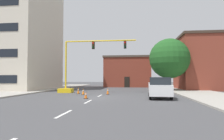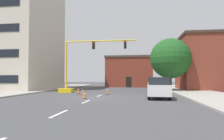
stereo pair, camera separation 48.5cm
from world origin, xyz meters
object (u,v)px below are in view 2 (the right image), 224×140
(traffic_signal_gantry, at_px, (76,75))
(traffic_cone_roadside_b, at_px, (108,91))
(traffic_cone_roadside_c, at_px, (83,92))
(tree_right_mid, at_px, (170,58))
(traffic_cone_roadside_d, at_px, (85,95))
(pickup_truck_white, at_px, (158,88))
(traffic_cone_roadside_a, at_px, (78,91))

(traffic_signal_gantry, height_order, traffic_cone_roadside_b, traffic_signal_gantry)
(traffic_cone_roadside_c, bearing_deg, traffic_cone_roadside_b, 13.93)
(tree_right_mid, height_order, traffic_cone_roadside_d, tree_right_mid)
(tree_right_mid, height_order, traffic_cone_roadside_c, tree_right_mid)
(traffic_cone_roadside_b, distance_m, traffic_cone_roadside_c, 2.85)
(traffic_cone_roadside_d, bearing_deg, traffic_cone_roadside_c, 107.74)
(pickup_truck_white, distance_m, traffic_cone_roadside_d, 7.08)
(pickup_truck_white, bearing_deg, traffic_cone_roadside_a, 156.80)
(traffic_cone_roadside_b, xyz_separation_m, traffic_cone_roadside_c, (-2.76, -0.69, -0.03))
(pickup_truck_white, distance_m, traffic_cone_roadside_a, 10.01)
(pickup_truck_white, bearing_deg, traffic_signal_gantry, 150.82)
(tree_right_mid, relative_size, traffic_cone_roadside_a, 10.04)
(traffic_signal_gantry, xyz_separation_m, traffic_cone_roadside_b, (4.51, -2.09, -1.93))
(traffic_cone_roadside_a, height_order, traffic_cone_roadside_b, traffic_cone_roadside_a)
(tree_right_mid, xyz_separation_m, pickup_truck_white, (-2.80, -10.48, -3.85))
(tree_right_mid, relative_size, pickup_truck_white, 1.41)
(traffic_cone_roadside_a, distance_m, traffic_cone_roadside_b, 3.70)
(traffic_signal_gantry, distance_m, traffic_cone_roadside_d, 8.03)
(tree_right_mid, distance_m, traffic_cone_roadside_c, 14.18)
(traffic_cone_roadside_c, bearing_deg, tree_right_mid, 34.66)
(traffic_signal_gantry, relative_size, traffic_cone_roadside_a, 13.02)
(traffic_cone_roadside_b, bearing_deg, pickup_truck_white, -32.51)
(pickup_truck_white, height_order, traffic_cone_roadside_b, pickup_truck_white)
(traffic_cone_roadside_a, relative_size, traffic_cone_roadside_b, 1.02)
(pickup_truck_white, height_order, traffic_cone_roadside_a, pickup_truck_white)
(traffic_cone_roadside_c, bearing_deg, pickup_truck_white, -18.86)
(pickup_truck_white, bearing_deg, traffic_cone_roadside_b, 147.49)
(pickup_truck_white, bearing_deg, traffic_cone_roadside_c, 161.14)
(traffic_signal_gantry, bearing_deg, traffic_cone_roadside_c, -57.70)
(traffic_cone_roadside_a, height_order, traffic_cone_roadside_d, traffic_cone_roadside_a)
(tree_right_mid, bearing_deg, traffic_cone_roadside_b, -140.01)
(traffic_signal_gantry, relative_size, traffic_cone_roadside_b, 13.25)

